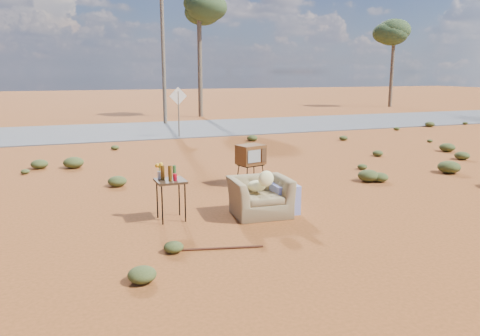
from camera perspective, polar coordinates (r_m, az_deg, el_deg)
name	(u,v)px	position (r m, az deg, el deg)	size (l,w,h in m)	color
ground	(244,220)	(9.14, 0.46, -6.37)	(140.00, 140.00, 0.00)	#94461D
highway	(135,130)	(23.50, -12.66, 4.50)	(140.00, 7.00, 0.04)	#565659
armchair	(264,191)	(9.42, 2.99, -2.86)	(1.41, 0.88, 1.01)	olive
tv_unit	(251,155)	(11.81, 1.33, 1.57)	(0.75, 0.66, 1.03)	black
side_table	(168,178)	(9.07, -8.77, -1.26)	(0.57, 0.57, 1.11)	#352413
rusty_bar	(219,248)	(7.71, -2.54, -9.74)	(0.04, 0.04, 1.44)	#491D13
road_sign	(178,103)	(20.69, -7.53, 7.87)	(0.78, 0.06, 2.19)	brown
eucalyptus_center	(199,12)	(30.45, -5.02, 18.39)	(3.20, 3.20, 7.60)	brown
eucalyptus_right	(394,32)	(40.88, 18.30, 15.44)	(3.20, 3.20, 7.10)	brown
utility_pole_center	(163,47)	(26.16, -9.37, 14.38)	(1.40, 0.20, 8.00)	brown
scrub_patch	(159,172)	(13.02, -9.87, -0.45)	(17.49, 8.07, 0.33)	#454C21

